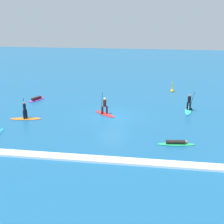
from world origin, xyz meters
TOP-DOWN VIEW (x-y plane):
  - ground_plane at (0.00, 0.00)m, footprint 120.00×120.00m
  - surfer_on_green_board at (6.07, -5.89)m, footprint 3.05×0.96m
  - surfer_on_red_board at (-0.86, 0.62)m, footprint 2.66×2.41m
  - surfer_on_teal_board at (7.93, 3.10)m, footprint 1.20×3.23m
  - surfer_on_purple_board at (-9.93, 4.57)m, footprint 1.68×2.47m
  - surfer_on_orange_board at (-8.45, -1.95)m, footprint 3.19×1.21m
  - marker_buoy at (6.56, 10.99)m, footprint 0.46×0.46m
  - wave_crest at (0.00, -9.44)m, footprint 18.40×0.90m

SIDE VIEW (x-z plane):
  - ground_plane at x=0.00m, z-range 0.00..0.00m
  - wave_crest at x=0.00m, z-range 0.00..0.18m
  - surfer_on_green_board at x=6.07m, z-range -0.05..0.34m
  - surfer_on_purple_board at x=-9.93m, z-range -0.06..0.38m
  - marker_buoy at x=6.56m, z-range -0.47..0.89m
  - surfer_on_orange_board at x=-8.45m, z-range -0.62..1.46m
  - surfer_on_teal_board at x=7.93m, z-range -0.61..1.54m
  - surfer_on_red_board at x=-0.86m, z-range -0.73..1.66m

